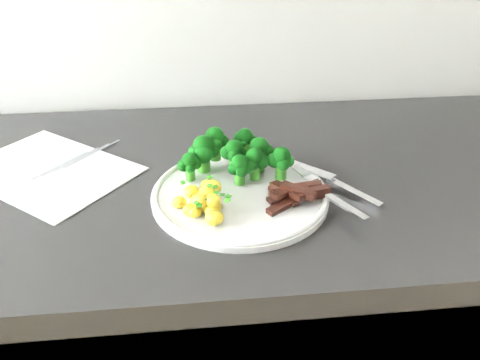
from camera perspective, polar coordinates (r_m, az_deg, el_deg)
The scene contains 8 objects.
counter at distance 1.05m, azimuth -2.32°, elevation -20.09°, with size 2.28×0.57×0.86m.
recipe_paper at distance 0.84m, azimuth -21.89°, elevation 1.10°, with size 0.33×0.32×0.00m.
plate at distance 0.70m, azimuth -0.00°, elevation -1.58°, with size 0.26×0.26×0.01m.
broccoli at distance 0.73m, azimuth -0.78°, elevation 3.25°, with size 0.18×0.11×0.07m.
potatoes at distance 0.66m, azimuth -4.25°, elevation -2.40°, with size 0.08×0.10×0.04m.
beef_strips at distance 0.68m, azimuth 6.32°, elevation -1.67°, with size 0.10×0.08×0.03m.
fork at distance 0.70m, azimuth 10.52°, elevation -1.61°, with size 0.08×0.16×0.02m.
knife at distance 0.74m, azimuth 11.76°, elevation -0.67°, with size 0.13×0.16×0.02m.
Camera 1 is at (0.11, 1.03, 1.24)m, focal length 35.75 mm.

